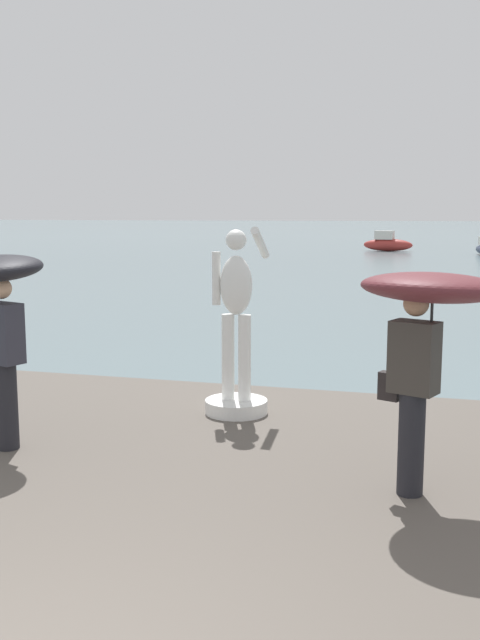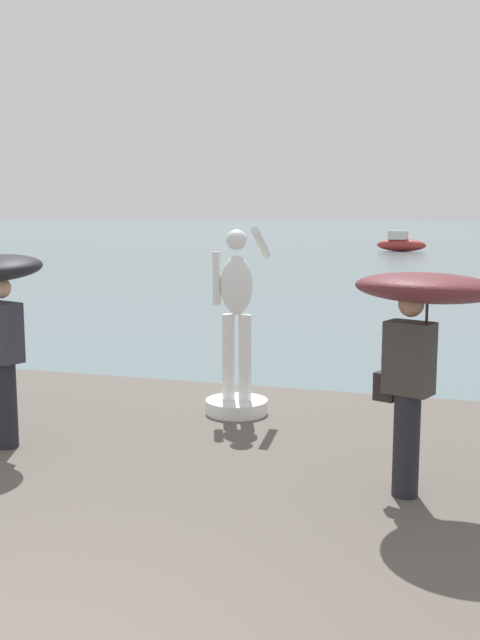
# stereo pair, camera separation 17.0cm
# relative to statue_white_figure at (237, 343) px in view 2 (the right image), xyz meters

# --- Properties ---
(ground_plane) EXTENTS (400.00, 400.00, 0.00)m
(ground_plane) POSITION_rel_statue_white_figure_xyz_m (0.10, 34.23, -1.24)
(ground_plane) COLOR slate
(pier) EXTENTS (8.00, 10.15, 0.40)m
(pier) POSITION_rel_statue_white_figure_xyz_m (0.10, -3.70, -1.04)
(pier) COLOR #564F47
(pier) RESTS_ON ground
(statue_white_figure) EXTENTS (0.74, 0.93, 2.20)m
(statue_white_figure) POSITION_rel_statue_white_figure_xyz_m (0.00, 0.00, 0.00)
(statue_white_figure) COLOR white
(statue_white_figure) RESTS_ON pier
(onlooker_right) EXTENTS (1.51, 1.51, 1.92)m
(onlooker_right) POSITION_rel_statue_white_figure_xyz_m (2.19, -2.04, 0.71)
(onlooker_right) COLOR black
(onlooker_right) RESTS_ON pier
(boat_mid) EXTENTS (3.66, 1.57, 1.46)m
(boat_mid) POSITION_rel_statue_white_figure_xyz_m (-1.45, 45.23, -0.69)
(boat_mid) COLOR #9E2D28
(boat_mid) RESTS_ON ground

